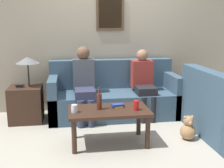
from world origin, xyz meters
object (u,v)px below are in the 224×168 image
(coffee_table, at_px, (109,114))
(person_right, at_px, (143,81))
(wine_bottle, at_px, (99,101))
(person_left, at_px, (84,82))
(teddy_bear, at_px, (188,129))
(drinking_glass, at_px, (74,109))
(couch_main, at_px, (114,97))

(coffee_table, bearing_deg, person_right, 54.17)
(wine_bottle, relative_size, person_left, 0.25)
(person_left, distance_m, teddy_bear, 1.73)
(person_right, bearing_deg, drinking_glass, -137.69)
(wine_bottle, height_order, drinking_glass, wine_bottle)
(teddy_bear, bearing_deg, drinking_glass, -179.29)
(couch_main, bearing_deg, drinking_glass, -119.76)
(couch_main, height_order, person_right, person_right)
(couch_main, relative_size, drinking_glass, 21.66)
(coffee_table, distance_m, drinking_glass, 0.45)
(couch_main, xyz_separation_m, wine_bottle, (-0.36, -1.11, 0.25))
(coffee_table, relative_size, person_right, 0.92)
(drinking_glass, bearing_deg, coffee_table, 7.64)
(wine_bottle, relative_size, drinking_glass, 2.94)
(wine_bottle, xyz_separation_m, drinking_glass, (-0.31, -0.08, -0.06))
(couch_main, height_order, teddy_bear, couch_main)
(couch_main, distance_m, drinking_glass, 1.38)
(drinking_glass, distance_m, person_right, 1.55)
(person_left, bearing_deg, person_right, 0.81)
(coffee_table, xyz_separation_m, person_right, (0.71, 0.98, 0.21))
(couch_main, distance_m, teddy_bear, 1.43)
(person_left, height_order, teddy_bear, person_left)
(drinking_glass, height_order, person_left, person_left)
(drinking_glass, bearing_deg, person_right, 42.31)
(person_left, bearing_deg, couch_main, 17.25)
(drinking_glass, bearing_deg, person_left, 80.14)
(wine_bottle, distance_m, teddy_bear, 1.26)
(couch_main, bearing_deg, wine_bottle, -108.11)
(couch_main, bearing_deg, person_right, -16.74)
(coffee_table, distance_m, person_right, 1.23)
(teddy_bear, bearing_deg, coffee_table, 177.85)
(coffee_table, bearing_deg, teddy_bear, -2.15)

